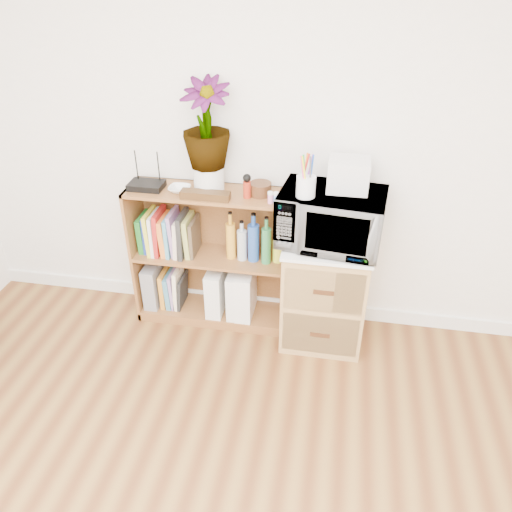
# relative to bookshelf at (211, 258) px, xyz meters

# --- Properties ---
(skirting_board) EXTENTS (4.00, 0.02, 0.10)m
(skirting_board) POSITION_rel_bookshelf_xyz_m (0.35, 0.14, -0.42)
(skirting_board) COLOR white
(skirting_board) RESTS_ON ground
(bookshelf) EXTENTS (1.00, 0.30, 0.95)m
(bookshelf) POSITION_rel_bookshelf_xyz_m (0.00, 0.00, 0.00)
(bookshelf) COLOR brown
(bookshelf) RESTS_ON ground
(wicker_unit) EXTENTS (0.50, 0.45, 0.70)m
(wicker_unit) POSITION_rel_bookshelf_xyz_m (0.75, -0.08, -0.12)
(wicker_unit) COLOR #9E7542
(wicker_unit) RESTS_ON ground
(microwave) EXTENTS (0.63, 0.46, 0.32)m
(microwave) POSITION_rel_bookshelf_xyz_m (0.75, -0.08, 0.41)
(microwave) COLOR silver
(microwave) RESTS_ON wicker_unit
(pen_cup) EXTENTS (0.11, 0.11, 0.12)m
(pen_cup) POSITION_rel_bookshelf_xyz_m (0.60, -0.16, 0.63)
(pen_cup) COLOR white
(pen_cup) RESTS_ON microwave
(small_appliance) EXTENTS (0.22, 0.19, 0.18)m
(small_appliance) POSITION_rel_bookshelf_xyz_m (0.82, -0.03, 0.66)
(small_appliance) COLOR silver
(small_appliance) RESTS_ON microwave
(router) EXTENTS (0.21, 0.14, 0.04)m
(router) POSITION_rel_bookshelf_xyz_m (-0.37, -0.02, 0.49)
(router) COLOR black
(router) RESTS_ON bookshelf
(white_bowl) EXTENTS (0.13, 0.13, 0.03)m
(white_bowl) POSITION_rel_bookshelf_xyz_m (-0.16, -0.03, 0.49)
(white_bowl) COLOR silver
(white_bowl) RESTS_ON bookshelf
(plant_pot) EXTENTS (0.18, 0.18, 0.15)m
(plant_pot) POSITION_rel_bookshelf_xyz_m (0.01, 0.02, 0.55)
(plant_pot) COLOR silver
(plant_pot) RESTS_ON bookshelf
(potted_plant) EXTENTS (0.28, 0.28, 0.50)m
(potted_plant) POSITION_rel_bookshelf_xyz_m (0.01, 0.02, 0.88)
(potted_plant) COLOR #2C6A2A
(potted_plant) RESTS_ON plant_pot
(trinket_box) EXTENTS (0.29, 0.07, 0.05)m
(trinket_box) POSITION_rel_bookshelf_xyz_m (0.02, -0.10, 0.50)
(trinket_box) COLOR #33200E
(trinket_box) RESTS_ON bookshelf
(kokeshi_doll) EXTENTS (0.04, 0.04, 0.10)m
(kokeshi_doll) POSITION_rel_bookshelf_xyz_m (0.25, -0.04, 0.53)
(kokeshi_doll) COLOR #9E2613
(kokeshi_doll) RESTS_ON bookshelf
(wooden_bowl) EXTENTS (0.13, 0.13, 0.08)m
(wooden_bowl) POSITION_rel_bookshelf_xyz_m (0.33, 0.01, 0.51)
(wooden_bowl) COLOR #3B2410
(wooden_bowl) RESTS_ON bookshelf
(paint_jars) EXTENTS (0.11, 0.04, 0.05)m
(paint_jars) POSITION_rel_bookshelf_xyz_m (0.43, -0.09, 0.50)
(paint_jars) COLOR pink
(paint_jars) RESTS_ON bookshelf
(file_box) EXTENTS (0.09, 0.24, 0.31)m
(file_box) POSITION_rel_bookshelf_xyz_m (-0.41, 0.00, -0.25)
(file_box) COLOR gray
(file_box) RESTS_ON bookshelf
(magazine_holder_left) EXTENTS (0.10, 0.26, 0.33)m
(magazine_holder_left) POSITION_rel_bookshelf_xyz_m (0.03, -0.01, -0.24)
(magazine_holder_left) COLOR silver
(magazine_holder_left) RESTS_ON bookshelf
(magazine_holder_mid) EXTENTS (0.10, 0.26, 0.33)m
(magazine_holder_mid) POSITION_rel_bookshelf_xyz_m (0.18, -0.01, -0.24)
(magazine_holder_mid) COLOR white
(magazine_holder_mid) RESTS_ON bookshelf
(magazine_holder_right) EXTENTS (0.11, 0.27, 0.34)m
(magazine_holder_right) POSITION_rel_bookshelf_xyz_m (0.23, -0.01, -0.24)
(magazine_holder_right) COLOR white
(magazine_holder_right) RESTS_ON bookshelf
(cookbooks) EXTENTS (0.37, 0.20, 0.30)m
(cookbooks) POSITION_rel_bookshelf_xyz_m (-0.27, 0.00, 0.16)
(cookbooks) COLOR #1D6D22
(cookbooks) RESTS_ON bookshelf
(liquor_bottles) EXTENTS (0.37, 0.07, 0.32)m
(liquor_bottles) POSITION_rel_bookshelf_xyz_m (0.30, -0.00, 0.18)
(liquor_bottles) COLOR gold
(liquor_bottles) RESTS_ON bookshelf
(lower_books) EXTENTS (0.16, 0.19, 0.30)m
(lower_books) POSITION_rel_bookshelf_xyz_m (-0.28, 0.00, -0.27)
(lower_books) COLOR orange
(lower_books) RESTS_ON bookshelf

